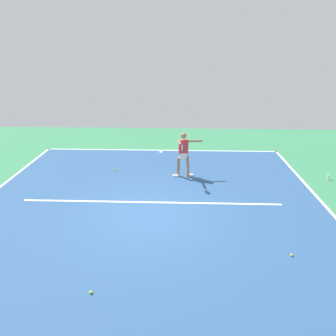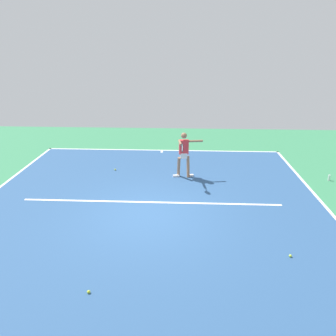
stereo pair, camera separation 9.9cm
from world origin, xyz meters
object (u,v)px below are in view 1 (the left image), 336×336
Objects in this scene: tennis_player at (184,152)px; tennis_ball_by_sideline at (291,255)px; tennis_ball_centre_court at (91,292)px; water_bottle at (328,177)px; tennis_ball_far_corner at (115,170)px.

tennis_player reaches higher than tennis_ball_by_sideline.
tennis_player is 6.58m from tennis_ball_centre_court.
tennis_ball_far_corner is at bearing -4.52° from water_bottle.
tennis_ball_centre_court is at bearing 97.08° from tennis_ball_far_corner.
tennis_player is at bearing 168.71° from tennis_ball_far_corner.
tennis_ball_centre_court is (-0.84, 6.77, 0.00)m from tennis_ball_far_corner.
tennis_ball_far_corner is 7.52m from tennis_ball_by_sideline.
tennis_ball_far_corner is 1.00× the size of tennis_ball_by_sideline.
tennis_ball_by_sideline is (-5.25, 5.38, 0.00)m from tennis_ball_far_corner.
tennis_ball_far_corner is 8.10m from water_bottle.
tennis_ball_by_sideline is at bearing 134.28° from tennis_ball_far_corner.
tennis_ball_far_corner is at bearing -19.14° from tennis_player.
tennis_ball_centre_court is at bearing 40.30° from water_bottle.
tennis_ball_centre_court is (4.41, 1.39, 0.00)m from tennis_ball_by_sideline.
water_bottle reaches higher than tennis_ball_far_corner.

